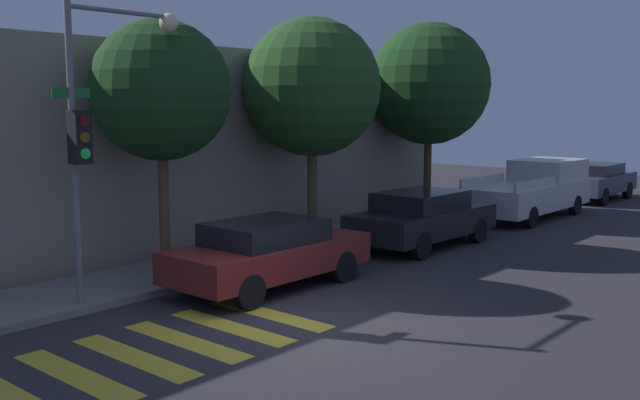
{
  "coord_description": "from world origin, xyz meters",
  "views": [
    {
      "loc": [
        -8.43,
        -7.63,
        3.57
      ],
      "look_at": [
        2.85,
        2.1,
        1.6
      ],
      "focal_mm": 40.0,
      "sensor_mm": 36.0,
      "label": 1
    }
  ],
  "objects_px": {
    "traffic_light_pole": "(101,110)",
    "sedan_far_end": "(594,180)",
    "pickup_truck": "(533,189)",
    "sedan_near_corner": "(268,252)",
    "tree_midblock": "(312,88)",
    "tree_far_end": "(429,84)",
    "sedan_middle": "(422,217)",
    "tree_near_corner": "(161,91)"
  },
  "relations": [
    {
      "from": "traffic_light_pole",
      "to": "sedan_far_end",
      "type": "relative_size",
      "value": 1.25
    },
    {
      "from": "pickup_truck",
      "to": "traffic_light_pole",
      "type": "bearing_deg",
      "value": 175.12
    },
    {
      "from": "traffic_light_pole",
      "to": "sedan_near_corner",
      "type": "bearing_deg",
      "value": -24.4
    },
    {
      "from": "tree_midblock",
      "to": "tree_far_end",
      "type": "xyz_separation_m",
      "value": [
        5.55,
        0.0,
        0.21
      ]
    },
    {
      "from": "sedan_middle",
      "to": "pickup_truck",
      "type": "distance_m",
      "value": 6.55
    },
    {
      "from": "sedan_middle",
      "to": "sedan_far_end",
      "type": "distance_m",
      "value": 12.06
    },
    {
      "from": "pickup_truck",
      "to": "tree_far_end",
      "type": "height_order",
      "value": "tree_far_end"
    },
    {
      "from": "traffic_light_pole",
      "to": "sedan_far_end",
      "type": "xyz_separation_m",
      "value": [
        20.41,
        -1.27,
        -2.75
      ]
    },
    {
      "from": "sedan_middle",
      "to": "tree_midblock",
      "type": "bearing_deg",
      "value": 122.13
    },
    {
      "from": "sedan_near_corner",
      "to": "tree_far_end",
      "type": "xyz_separation_m",
      "value": [
        9.58,
        2.41,
        3.52
      ]
    },
    {
      "from": "sedan_middle",
      "to": "sedan_far_end",
      "type": "relative_size",
      "value": 1.03
    },
    {
      "from": "traffic_light_pole",
      "to": "sedan_middle",
      "type": "relative_size",
      "value": 1.22
    },
    {
      "from": "sedan_near_corner",
      "to": "pickup_truck",
      "type": "bearing_deg",
      "value": 0.0
    },
    {
      "from": "sedan_middle",
      "to": "tree_far_end",
      "type": "height_order",
      "value": "tree_far_end"
    },
    {
      "from": "tree_near_corner",
      "to": "sedan_near_corner",
      "type": "bearing_deg",
      "value": -74.58
    },
    {
      "from": "tree_far_end",
      "to": "sedan_near_corner",
      "type": "bearing_deg",
      "value": -165.88
    },
    {
      "from": "tree_far_end",
      "to": "pickup_truck",
      "type": "bearing_deg",
      "value": -43.8
    },
    {
      "from": "traffic_light_pole",
      "to": "tree_near_corner",
      "type": "distance_m",
      "value": 2.45
    },
    {
      "from": "pickup_truck",
      "to": "tree_far_end",
      "type": "xyz_separation_m",
      "value": [
        -2.51,
        2.41,
        3.35
      ]
    },
    {
      "from": "traffic_light_pole",
      "to": "pickup_truck",
      "type": "xyz_separation_m",
      "value": [
        14.9,
        -1.27,
        -2.6
      ]
    },
    {
      "from": "sedan_middle",
      "to": "pickup_truck",
      "type": "height_order",
      "value": "pickup_truck"
    },
    {
      "from": "sedan_near_corner",
      "to": "sedan_far_end",
      "type": "relative_size",
      "value": 0.99
    },
    {
      "from": "sedan_near_corner",
      "to": "sedan_middle",
      "type": "height_order",
      "value": "sedan_middle"
    },
    {
      "from": "pickup_truck",
      "to": "tree_near_corner",
      "type": "distance_m",
      "value": 13.32
    },
    {
      "from": "traffic_light_pole",
      "to": "sedan_middle",
      "type": "height_order",
      "value": "traffic_light_pole"
    },
    {
      "from": "pickup_truck",
      "to": "tree_midblock",
      "type": "relative_size",
      "value": 0.95
    },
    {
      "from": "sedan_near_corner",
      "to": "sedan_middle",
      "type": "bearing_deg",
      "value": 0.0
    },
    {
      "from": "sedan_far_end",
      "to": "traffic_light_pole",
      "type": "bearing_deg",
      "value": 176.44
    },
    {
      "from": "tree_near_corner",
      "to": "sedan_middle",
      "type": "bearing_deg",
      "value": -21.21
    },
    {
      "from": "sedan_far_end",
      "to": "tree_midblock",
      "type": "xyz_separation_m",
      "value": [
        -13.58,
        2.41,
        3.28
      ]
    },
    {
      "from": "traffic_light_pole",
      "to": "pickup_truck",
      "type": "bearing_deg",
      "value": -4.88
    },
    {
      "from": "sedan_near_corner",
      "to": "tree_far_end",
      "type": "height_order",
      "value": "tree_far_end"
    },
    {
      "from": "sedan_middle",
      "to": "tree_near_corner",
      "type": "xyz_separation_m",
      "value": [
        -6.21,
        2.41,
        3.12
      ]
    },
    {
      "from": "sedan_far_end",
      "to": "tree_far_end",
      "type": "bearing_deg",
      "value": 163.29
    },
    {
      "from": "tree_far_end",
      "to": "tree_midblock",
      "type": "bearing_deg",
      "value": -180.0
    },
    {
      "from": "traffic_light_pole",
      "to": "sedan_near_corner",
      "type": "distance_m",
      "value": 4.15
    },
    {
      "from": "tree_near_corner",
      "to": "tree_midblock",
      "type": "bearing_deg",
      "value": 0.0
    },
    {
      "from": "pickup_truck",
      "to": "tree_midblock",
      "type": "height_order",
      "value": "tree_midblock"
    },
    {
      "from": "sedan_middle",
      "to": "tree_far_end",
      "type": "distance_m",
      "value": 5.86
    },
    {
      "from": "sedan_near_corner",
      "to": "pickup_truck",
      "type": "height_order",
      "value": "pickup_truck"
    },
    {
      "from": "sedan_middle",
      "to": "tree_near_corner",
      "type": "relative_size",
      "value": 0.83
    },
    {
      "from": "pickup_truck",
      "to": "tree_midblock",
      "type": "bearing_deg",
      "value": 163.36
    }
  ]
}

